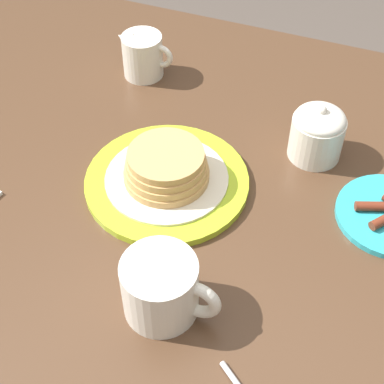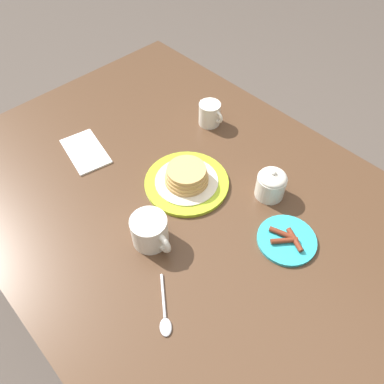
{
  "view_description": "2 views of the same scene",
  "coord_description": "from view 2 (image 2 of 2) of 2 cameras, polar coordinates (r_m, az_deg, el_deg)",
  "views": [
    {
      "loc": [
        0.24,
        -0.52,
        1.38
      ],
      "look_at": [
        0.03,
        0.01,
        0.76
      ],
      "focal_mm": 55.0,
      "sensor_mm": 36.0,
      "label": 1
    },
    {
      "loc": [
        0.51,
        -0.44,
        1.57
      ],
      "look_at": [
        0.03,
        0.01,
        0.76
      ],
      "focal_mm": 35.0,
      "sensor_mm": 36.0,
      "label": 2
    }
  ],
  "objects": [
    {
      "name": "dining_table",
      "position": [
        1.16,
        -1.63,
        -3.55
      ],
      "size": [
        1.41,
        1.02,
        0.73
      ],
      "color": "#4C3321",
      "rests_on": "ground_plane"
    },
    {
      "name": "spoon",
      "position": [
        0.9,
        -4.16,
        -18.26
      ],
      "size": [
        0.13,
        0.1,
        0.01
      ],
      "color": "silver",
      "rests_on": "dining_table"
    },
    {
      "name": "pancake_plate",
      "position": [
        1.09,
        -0.83,
        1.98
      ],
      "size": [
        0.25,
        0.25,
        0.07
      ],
      "color": "#AAC628",
      "rests_on": "dining_table"
    },
    {
      "name": "ground_plane",
      "position": [
        1.71,
        -1.15,
        -15.92
      ],
      "size": [
        8.0,
        8.0,
        0.0
      ],
      "primitive_type": "plane",
      "color": "#51473F"
    },
    {
      "name": "sugar_bowl",
      "position": [
        1.07,
        11.97,
        1.24
      ],
      "size": [
        0.08,
        0.08,
        0.1
      ],
      "color": "silver",
      "rests_on": "dining_table"
    },
    {
      "name": "coffee_mug",
      "position": [
        0.96,
        -6.36,
        -5.95
      ],
      "size": [
        0.13,
        0.09,
        0.09
      ],
      "color": "silver",
      "rests_on": "dining_table"
    },
    {
      "name": "napkin",
      "position": [
        1.24,
        -15.92,
        5.98
      ],
      "size": [
        0.2,
        0.14,
        0.01
      ],
      "color": "white",
      "rests_on": "dining_table"
    },
    {
      "name": "side_plate_bacon",
      "position": [
        1.01,
        14.23,
        -7.05
      ],
      "size": [
        0.16,
        0.16,
        0.02
      ],
      "color": "#2DADBC",
      "rests_on": "dining_table"
    },
    {
      "name": "creamer_pitcher",
      "position": [
        1.28,
        2.67,
        11.91
      ],
      "size": [
        0.11,
        0.07,
        0.09
      ],
      "color": "silver",
      "rests_on": "dining_table"
    }
  ]
}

